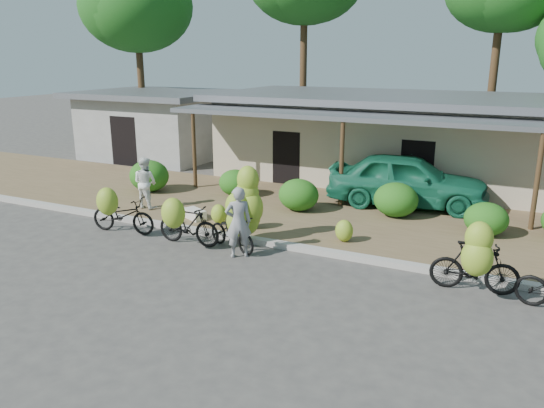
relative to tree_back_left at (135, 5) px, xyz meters
The scene contains 23 objects.
ground 20.31m from the tree_back_left, 43.77° to the right, with size 100.00×100.00×0.00m, color #423F3D.
sidewalk 17.48m from the tree_back_left, 30.66° to the right, with size 60.00×6.00×0.12m, color brown.
curb 19.05m from the tree_back_left, 39.07° to the right, with size 60.00×0.25×0.15m, color #A8A399.
shop_main 14.94m from the tree_back_left, ahead, with size 13.00×8.50×3.35m.
shop_grey 6.63m from the tree_back_left, 38.29° to the right, with size 7.00×6.00×3.15m.
tree_back_left is the anchor object (origin of this frame).
hedge_0 12.64m from the tree_back_left, 49.78° to the right, with size 1.44×1.29×1.12m, color #166317.
hedge_1 14.16m from the tree_back_left, 36.52° to the right, with size 1.17×1.05×0.91m, color #166317.
hedge_2 16.48m from the tree_back_left, 32.64° to the right, with size 1.28×1.15×1.00m, color #166317.
hedge_3 18.51m from the tree_back_left, 25.56° to the right, with size 1.33×1.19×1.03m, color #166317.
hedge_4 21.00m from the tree_back_left, 24.06° to the right, with size 1.16×1.04×0.90m, color #166317.
bike_far_left 16.45m from the tree_back_left, 53.21° to the right, with size 2.01×1.36×1.46m.
bike_left 17.77m from the tree_back_left, 47.17° to the right, with size 1.83×1.19×1.43m.
bike_center 18.16m from the tree_back_left, 42.60° to the right, with size 1.81×1.40×2.11m.
bike_right 22.77m from the tree_back_left, 33.12° to the right, with size 1.85×1.25×1.73m.
loose_banana_a 16.74m from the tree_back_left, 42.96° to the right, with size 0.46×0.39×0.57m, color #AFC531.
loose_banana_b 17.40m from the tree_back_left, 40.32° to the right, with size 0.55×0.47×0.69m, color #AFC531.
loose_banana_c 19.36m from the tree_back_left, 34.57° to the right, with size 0.47×0.40×0.59m, color #AFC531.
sack_near 16.73m from the tree_back_left, 41.60° to the right, with size 0.85×0.40×0.30m, color white.
sack_far 16.15m from the tree_back_left, 45.10° to the right, with size 0.75×0.38×0.28m, color white.
vendor 18.77m from the tree_back_left, 43.48° to the right, with size 0.65×0.43×1.78m, color gray.
bystander 14.40m from the tree_back_left, 50.53° to the right, with size 0.80×0.62×1.64m, color white.
teal_van 17.91m from the tree_back_left, 21.40° to the right, with size 2.01×4.99×1.70m, color #176B4B.
Camera 1 is at (5.24, -9.74, 4.83)m, focal length 35.00 mm.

